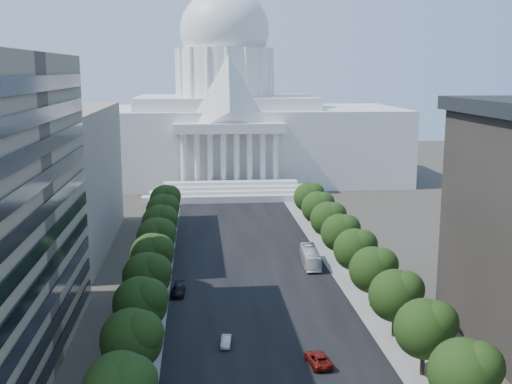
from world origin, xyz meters
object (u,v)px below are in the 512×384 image
object	(u,v)px
car_dark_b	(178,290)
car_red	(318,359)
car_silver	(226,341)
city_bus	(310,257)

from	to	relation	value
car_dark_b	car_red	bearing A→B (deg)	-52.97
car_silver	car_red	size ratio (longest dim) A/B	0.68
car_dark_b	city_bus	world-z (taller)	city_bus
car_dark_b	city_bus	distance (m)	29.42
car_red	city_bus	size ratio (longest dim) A/B	0.46
car_silver	car_dark_b	bearing A→B (deg)	115.48
car_silver	car_dark_b	distance (m)	22.53
car_silver	car_dark_b	xyz separation A→B (m)	(-7.26, 21.32, 0.19)
car_red	car_silver	bearing A→B (deg)	-37.83
car_red	car_dark_b	xyz separation A→B (m)	(-18.98, 28.29, 0.04)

